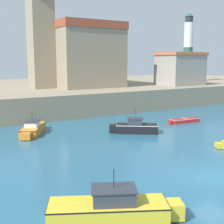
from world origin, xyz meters
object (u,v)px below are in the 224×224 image
(dinghy_red_2, at_px, (184,120))
(lighthouse, at_px, (188,48))
(motorboat_yellow_0, at_px, (112,209))
(motorboat_black_4, at_px, (135,127))
(harbor_shed_near_wharf, at_px, (180,69))
(motorboat_orange_3, at_px, (33,129))
(church, at_px, (73,53))

(dinghy_red_2, height_order, lighthouse, lighthouse)
(motorboat_yellow_0, bearing_deg, motorboat_black_4, 51.02)
(motorboat_yellow_0, xyz_separation_m, lighthouse, (40.34, 36.04, 9.31))
(lighthouse, height_order, harbor_shed_near_wharf, lighthouse)
(dinghy_red_2, relative_size, harbor_shed_near_wharf, 0.58)
(lighthouse, bearing_deg, motorboat_black_4, -142.88)
(motorboat_yellow_0, height_order, dinghy_red_2, motorboat_yellow_0)
(dinghy_red_2, distance_m, motorboat_orange_3, 17.90)
(motorboat_yellow_0, distance_m, lighthouse, 54.89)
(dinghy_red_2, height_order, church, church)
(motorboat_yellow_0, relative_size, dinghy_red_2, 1.38)
(dinghy_red_2, relative_size, motorboat_black_4, 0.93)
(motorboat_black_4, height_order, lighthouse, lighthouse)
(motorboat_yellow_0, relative_size, harbor_shed_near_wharf, 0.81)
(church, height_order, lighthouse, church)
(motorboat_orange_3, bearing_deg, church, 55.29)
(dinghy_red_2, xyz_separation_m, motorboat_orange_3, (-17.50, 3.76, 0.26))
(motorboat_orange_3, relative_size, lighthouse, 0.41)
(motorboat_yellow_0, bearing_deg, dinghy_red_2, 38.27)
(motorboat_orange_3, bearing_deg, lighthouse, 23.65)
(church, bearing_deg, motorboat_orange_3, -124.71)
(motorboat_black_4, relative_size, lighthouse, 0.35)
(dinghy_red_2, distance_m, lighthouse, 30.52)
(motorboat_orange_3, distance_m, motorboat_black_4, 10.55)
(motorboat_orange_3, height_order, lighthouse, lighthouse)
(dinghy_red_2, relative_size, lighthouse, 0.32)
(dinghy_red_2, distance_m, church, 24.82)
(motorboat_orange_3, bearing_deg, harbor_shed_near_wharf, 19.07)
(motorboat_orange_3, relative_size, motorboat_black_4, 1.18)
(dinghy_red_2, bearing_deg, motorboat_orange_3, 167.86)
(motorboat_yellow_0, relative_size, lighthouse, 0.44)
(harbor_shed_near_wharf, bearing_deg, dinghy_red_2, -131.54)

